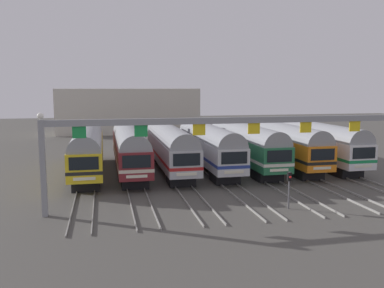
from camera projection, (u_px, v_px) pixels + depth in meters
The scene contains 12 objects.
ground_plane at pixel (208, 169), 43.82m from camera, with size 160.00×160.00×0.00m, color #4C4944.
track_bed at pixel (179, 146), 60.28m from camera, with size 26.11×70.00×0.15m.
commuter_train_yellow at pixel (88, 147), 40.89m from camera, with size 2.88×18.06×5.05m.
commuter_train_maroon at pixel (129, 146), 41.74m from camera, with size 2.88×18.06×4.77m.
commuter_train_stainless at pixel (169, 145), 42.60m from camera, with size 2.88×18.06×5.05m.
commuter_train_silver at pixel (208, 144), 43.45m from camera, with size 2.88×18.06×5.05m.
commuter_train_green at pixel (245, 143), 44.30m from camera, with size 2.88×18.06×4.77m.
commuter_train_orange at pixel (280, 142), 45.16m from camera, with size 2.88×18.06×5.05m.
commuter_train_white at pixel (314, 141), 46.02m from camera, with size 2.88×18.06×5.05m.
catenary_gantry at pixel (254, 131), 30.01m from camera, with size 29.85×0.44×6.97m.
yard_signal_mast at pixel (289, 183), 29.17m from camera, with size 0.28×0.35×2.68m.
maintenance_building at pixel (128, 111), 78.94m from camera, with size 26.09×10.00×8.35m, color beige.
Camera 1 is at (-10.69, -41.74, 8.60)m, focal length 38.56 mm.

